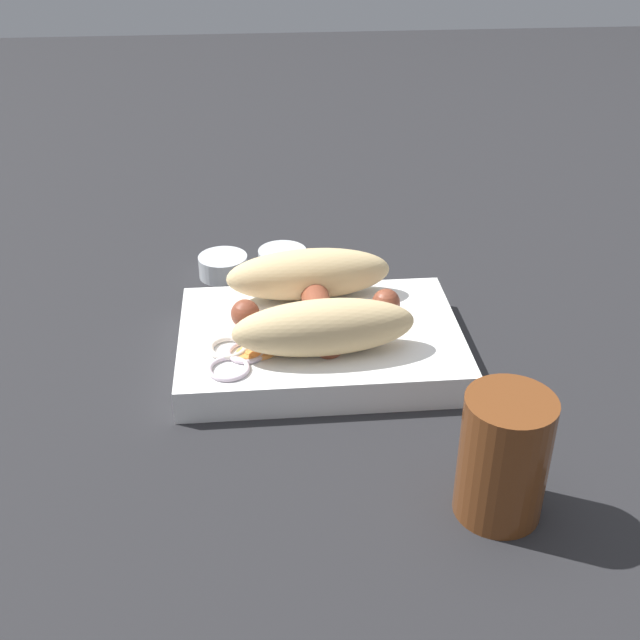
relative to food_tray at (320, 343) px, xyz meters
name	(u,v)px	position (x,y,z in m)	size (l,w,h in m)	color
ground_plane	(320,357)	(0.00, 0.00, -0.02)	(3.00, 3.00, 0.00)	#232326
food_tray	(320,343)	(0.00, 0.00, 0.00)	(0.26, 0.18, 0.03)	white
bread_roll	(316,299)	(0.00, 0.01, 0.04)	(0.17, 0.16, 0.05)	#DBBC84
sausage	(316,308)	(0.00, 0.02, 0.03)	(0.16, 0.14, 0.03)	brown
pickled_veggies	(239,354)	(-0.08, -0.04, 0.02)	(0.07, 0.07, 0.01)	#F99E4C
condiment_cup_near	(283,261)	(-0.03, 0.18, 0.00)	(0.05, 0.05, 0.02)	silver
condiment_cup_far	(223,267)	(-0.09, 0.17, 0.00)	(0.05, 0.05, 0.02)	silver
drink_glass	(504,457)	(0.11, -0.21, 0.03)	(0.06, 0.06, 0.10)	brown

